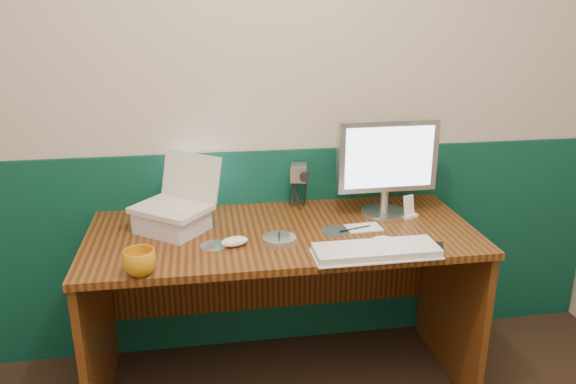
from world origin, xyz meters
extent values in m
cube|color=beige|center=(0.00, 1.75, 1.25)|extent=(3.50, 0.04, 2.50)
cube|color=#08362D|center=(0.00, 1.74, 0.50)|extent=(3.48, 0.02, 1.00)
cube|color=#381F0A|center=(0.07, 1.38, 0.38)|extent=(1.60, 0.70, 0.75)
cube|color=silver|center=(-0.38, 1.45, 0.79)|extent=(0.33, 0.32, 0.09)
cube|color=white|center=(0.38, 1.09, 0.76)|extent=(0.47, 0.16, 0.03)
ellipsoid|color=white|center=(0.44, 1.18, 0.77)|extent=(0.11, 0.07, 0.03)
ellipsoid|color=white|center=(-0.13, 1.26, 0.77)|extent=(0.12, 0.10, 0.04)
imported|color=orange|center=(-0.47, 1.07, 0.80)|extent=(0.13, 0.13, 0.09)
cylinder|color=silver|center=(0.04, 1.25, 0.76)|extent=(0.13, 0.13, 0.03)
cylinder|color=#B4BDC5|center=(-0.21, 1.27, 0.75)|extent=(0.11, 0.11, 0.00)
cylinder|color=#B7BCC8|center=(0.29, 1.34, 0.75)|extent=(0.12, 0.12, 0.00)
cylinder|color=black|center=(0.37, 1.34, 0.75)|extent=(0.14, 0.05, 0.01)
cube|color=white|center=(0.41, 1.35, 0.75)|extent=(0.15, 0.10, 0.00)
cube|color=white|center=(0.64, 1.45, 0.76)|extent=(0.09, 0.08, 0.01)
cube|color=white|center=(0.64, 1.45, 0.81)|extent=(0.06, 0.04, 0.09)
cube|color=black|center=(0.62, 1.10, 0.76)|extent=(0.10, 0.13, 0.01)
camera|label=1|loc=(-0.24, -0.75, 1.65)|focal=35.00mm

